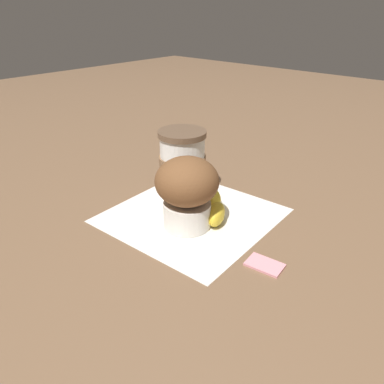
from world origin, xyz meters
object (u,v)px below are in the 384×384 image
Objects in this scene: banana at (207,199)px; sugar_packet at (265,264)px; muffin at (187,189)px; coffee_cup at (183,163)px.

banana is 0.18m from sugar_packet.
muffin is at bearing -79.21° from banana.
banana is 2.96× the size of sugar_packet.
coffee_cup reaches higher than sugar_packet.
coffee_cup reaches higher than muffin.
coffee_cup is 0.82× the size of banana.
muffin is 0.08m from banana.
muffin is (0.08, -0.08, 0.01)m from coffee_cup.
muffin is 2.32× the size of sugar_packet.
coffee_cup is at bearing 168.93° from banana.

